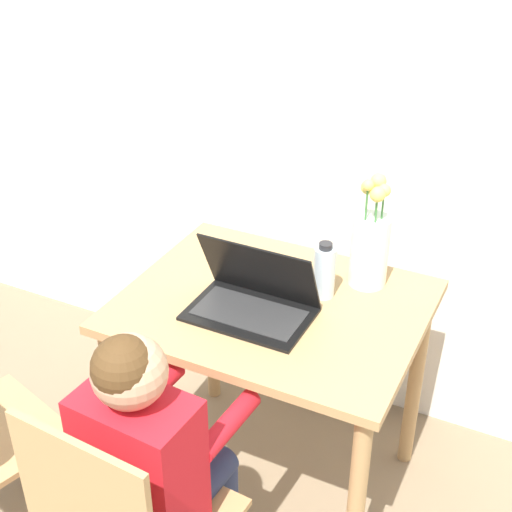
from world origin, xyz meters
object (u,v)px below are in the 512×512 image
at_px(water_bottle, 324,272).
at_px(person_seated, 152,453).
at_px(flower_vase, 370,245).
at_px(laptop, 253,297).

bearing_deg(water_bottle, person_seated, -104.28).
bearing_deg(flower_vase, person_seated, -108.45).
distance_m(laptop, flower_vase, 0.40).
relative_size(flower_vase, water_bottle, 2.00).
xyz_separation_m(person_seated, water_bottle, (0.18, 0.69, 0.20)).
height_order(person_seated, flower_vase, flower_vase).
bearing_deg(laptop, flower_vase, 50.40).
xyz_separation_m(flower_vase, water_bottle, (-0.10, -0.13, -0.05)).
bearing_deg(laptop, person_seated, -92.02).
bearing_deg(flower_vase, laptop, -130.03).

